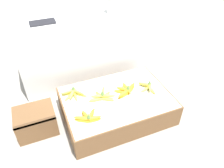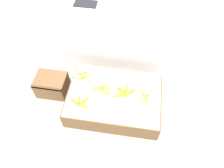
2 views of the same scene
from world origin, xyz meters
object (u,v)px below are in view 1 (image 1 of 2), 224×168
banana_bunch_front_left (88,117)px  banana_bunch_middle_right (148,87)px  foam_tray_white (93,22)px  wooden_crate (36,121)px  banana_bunch_back_left (73,93)px  banana_bunch_middle_midleft (102,96)px  banana_bunch_middle_midright (126,90)px  glass_jar (112,5)px

banana_bunch_front_left → banana_bunch_middle_right: banana_bunch_front_left is taller
foam_tray_white → wooden_crate: bearing=-142.5°
wooden_crate → banana_bunch_back_left: bearing=11.9°
banana_bunch_middle_midleft → banana_bunch_middle_right: size_ratio=1.10×
banana_bunch_front_left → banana_bunch_middle_midleft: banana_bunch_middle_midleft is taller
wooden_crate → banana_bunch_middle_midright: 0.89m
wooden_crate → banana_bunch_front_left: size_ratio=1.57×
banana_bunch_middle_midright → foam_tray_white: size_ratio=1.00×
wooden_crate → banana_bunch_middle_right: (1.10, -0.10, 0.15)m
wooden_crate → banana_bunch_middle_midleft: (0.63, -0.06, 0.15)m
banana_bunch_back_left → glass_jar: 1.12m
banana_bunch_middle_midright → banana_bunch_middle_right: banana_bunch_middle_midright is taller
banana_bunch_front_left → foam_tray_white: foam_tray_white is taller
glass_jar → foam_tray_white: (-0.30, -0.19, -0.08)m
banana_bunch_front_left → banana_bunch_middle_midright: size_ratio=0.89×
banana_bunch_middle_midleft → glass_jar: (0.45, 0.85, 0.52)m
glass_jar → foam_tray_white: size_ratio=0.68×
banana_bunch_middle_midright → foam_tray_white: 0.81m
wooden_crate → banana_bunch_front_left: (0.43, -0.27, 0.15)m
banana_bunch_middle_midleft → foam_tray_white: (0.15, 0.67, 0.44)m
banana_bunch_middle_midright → banana_bunch_middle_right: bearing=-6.5°
banana_bunch_front_left → banana_bunch_back_left: (-0.04, 0.35, -0.00)m
banana_bunch_middle_midleft → glass_jar: 1.10m
banana_bunch_back_left → foam_tray_white: (0.40, 0.52, 0.45)m
banana_bunch_middle_midright → banana_bunch_middle_right: 0.22m
wooden_crate → banana_bunch_back_left: banana_bunch_back_left is taller
banana_bunch_front_left → glass_jar: size_ratio=1.32×
banana_bunch_middle_midright → wooden_crate: bearing=175.0°
banana_bunch_middle_midright → banana_bunch_back_left: (-0.49, 0.16, -0.01)m
banana_bunch_middle_midleft → foam_tray_white: 0.81m
banana_bunch_middle_midleft → banana_bunch_middle_right: banana_bunch_middle_midleft is taller
wooden_crate → foam_tray_white: size_ratio=1.40×
banana_bunch_back_left → banana_bunch_middle_midright: bearing=-18.0°
wooden_crate → banana_bunch_middle_midleft: banana_bunch_middle_midleft is taller
wooden_crate → glass_jar: 1.50m
banana_bunch_front_left → banana_bunch_middle_midright: 0.49m
glass_jar → foam_tray_white: glass_jar is taller
wooden_crate → banana_bunch_middle_right: size_ratio=1.54×
banana_bunch_middle_midright → foam_tray_white: (-0.09, 0.68, 0.44)m
banana_bunch_middle_midleft → banana_bunch_back_left: 0.28m
banana_bunch_front_left → foam_tray_white: bearing=67.9°
banana_bunch_front_left → banana_bunch_middle_midleft: size_ratio=0.89×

